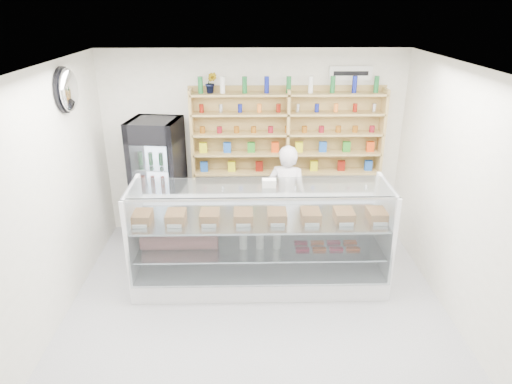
{
  "coord_description": "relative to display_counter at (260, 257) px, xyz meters",
  "views": [
    {
      "loc": [
        -0.11,
        -4.19,
        3.4
      ],
      "look_at": [
        0.0,
        0.9,
        1.27
      ],
      "focal_mm": 32.0,
      "sensor_mm": 36.0,
      "label": 1
    }
  ],
  "objects": [
    {
      "name": "room",
      "position": [
        -0.05,
        -0.88,
        1.03
      ],
      "size": [
        5.0,
        5.0,
        5.0
      ],
      "color": "#B6B5BA",
      "rests_on": "ground"
    },
    {
      "name": "display_counter",
      "position": [
        0.0,
        0.0,
        0.0
      ],
      "size": [
        3.15,
        0.94,
        1.37
      ],
      "color": "white",
      "rests_on": "floor"
    },
    {
      "name": "shop_worker",
      "position": [
        0.42,
        0.97,
        0.41
      ],
      "size": [
        0.65,
        0.51,
        1.57
      ],
      "primitive_type": "imported",
      "rotation": [
        0.0,
        0.0,
        2.88
      ],
      "color": "silver",
      "rests_on": "floor"
    },
    {
      "name": "drinks_cooler",
      "position": [
        -1.44,
        1.16,
        0.58
      ],
      "size": [
        0.77,
        0.75,
        1.89
      ],
      "rotation": [
        0.0,
        0.0,
        -0.15
      ],
      "color": "black",
      "rests_on": "floor"
    },
    {
      "name": "wall_shelving",
      "position": [
        0.45,
        1.46,
        1.22
      ],
      "size": [
        2.84,
        0.28,
        1.33
      ],
      "color": "tan",
      "rests_on": "back_wall"
    },
    {
      "name": "potted_plant",
      "position": [
        -0.65,
        1.46,
        1.97
      ],
      "size": [
        0.18,
        0.15,
        0.3
      ],
      "primitive_type": "imported",
      "rotation": [
        0.0,
        0.0,
        -0.12
      ],
      "color": "#1E6626",
      "rests_on": "wall_shelving"
    },
    {
      "name": "security_mirror",
      "position": [
        -2.22,
        0.32,
        2.08
      ],
      "size": [
        0.15,
        0.5,
        0.5
      ],
      "primitive_type": "ellipsoid",
      "color": "silver",
      "rests_on": "left_wall"
    },
    {
      "name": "wall_sign",
      "position": [
        1.35,
        1.59,
        2.08
      ],
      "size": [
        0.62,
        0.03,
        0.2
      ],
      "primitive_type": "cube",
      "color": "white",
      "rests_on": "back_wall"
    }
  ]
}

